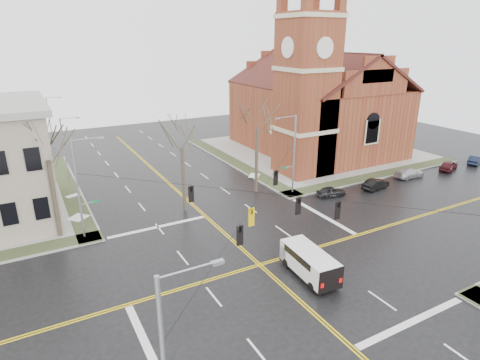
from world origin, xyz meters
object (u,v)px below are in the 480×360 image
parked_car_a (331,192)px  parked_car_b (376,184)px  parked_car_d (449,165)px  tree_nw_near (182,143)px  signal_pole_ne (293,152)px  parked_car_e (475,160)px  parked_car_c (409,173)px  tree_ne (257,124)px  tree_nw_far (47,155)px  church (314,98)px  streetlight_north_b (51,120)px  signal_pole_nw (80,187)px  cargo_van (308,260)px  streetlight_north_a (65,148)px

parked_car_a → parked_car_b: (6.26, -0.73, 0.05)m
parked_car_d → tree_nw_near: (-36.50, 4.59, 6.66)m
signal_pole_ne → parked_car_e: (29.81, -3.22, -4.32)m
parked_car_c → tree_ne: bearing=78.4°
parked_car_b → tree_nw_far: size_ratio=0.36×
church → streetlight_north_b: size_ratio=3.44×
parked_car_e → tree_nw_near: bearing=60.5°
signal_pole_nw → tree_ne: bearing=6.4°
tree_nw_far → tree_ne: tree_ne is taller
church → streetlight_north_b: 42.53m
signal_pole_ne → tree_ne: tree_ne is taller
parked_car_a → parked_car_c: 13.26m
parked_car_d → parked_car_e: (5.93, 0.03, -0.05)m
parked_car_a → parked_car_b: size_ratio=0.90×
streetlight_north_b → tree_nw_far: size_ratio=0.75×
parked_car_e → signal_pole_nw: bearing=63.1°
streetlight_north_b → cargo_van: (13.13, -50.89, -3.25)m
signal_pole_nw → cargo_van: (13.80, -14.39, -3.74)m
church → cargo_van: (-22.29, -27.67, -7.22)m
streetlight_north_b → tree_nw_far: tree_nw_far is taller
signal_pole_nw → parked_car_c: (39.33, -2.75, -4.34)m
parked_car_b → parked_car_e: parked_car_b is taller
parked_car_e → parked_car_a: bearing=66.0°
signal_pole_nw → cargo_van: bearing=-46.2°
streetlight_north_a → parked_car_c: (38.66, -19.25, -3.85)m
parked_car_a → streetlight_north_a: bearing=59.6°
tree_nw_far → parked_car_b: bearing=-8.1°
tree_ne → signal_pole_ne: bearing=-32.0°
signal_pole_nw → parked_car_c: signal_pole_nw is taller
cargo_van → parked_car_e: bearing=20.0°
church → parked_car_d: 21.03m
streetlight_north_a → parked_car_d: 50.07m
parked_car_e → tree_ne: bearing=57.5°
parked_car_c → tree_ne: size_ratio=0.38×
church → streetlight_north_b: (-35.42, 23.22, -3.97)m
parked_car_a → parked_car_b: parked_car_b is taller
streetlight_north_a → parked_car_d: bearing=-23.3°
parked_car_a → parked_car_c: parked_car_c is taller
cargo_van → parked_car_a: (12.27, 11.45, -0.63)m
tree_nw_near → parked_car_d: bearing=-7.2°
church → cargo_van: size_ratio=4.96×
cargo_van → parked_car_c: (25.53, 11.64, -0.60)m
streetlight_north_a → tree_nw_near: size_ratio=0.79×
church → parked_car_c: (3.25, -16.03, -7.82)m
church → parked_car_a: 20.62m
parked_car_b → parked_car_d: 14.19m
parked_car_d → tree_ne: 28.85m
church → parked_car_b: size_ratio=7.19×
church → signal_pole_nw: bearing=-159.8°
parked_car_d → cargo_van: bearing=89.0°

